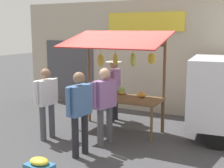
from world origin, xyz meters
TOP-DOWN VIEW (x-y plane):
  - ground_plane at (0.00, 0.00)m, footprint 40.00×40.00m
  - street_backdrop at (0.06, -2.20)m, footprint 9.00×0.30m
  - market_stall at (-0.01, -0.04)m, footprint 2.50×1.46m
  - vendor_with_sunhat at (0.48, -0.75)m, footprint 0.44×0.72m
  - shopper_in_grey_tee at (-0.00, 1.72)m, footprint 0.31×0.71m
  - shopper_with_shopping_bag at (1.21, 1.25)m, footprint 0.30×0.70m
  - shopper_in_striped_shirt at (-0.17, 0.97)m, footprint 0.36×0.70m

SIDE VIEW (x-z plane):
  - ground_plane at x=0.00m, z-range 0.00..0.00m
  - shopper_with_shopping_bag at x=1.21m, z-range 0.13..1.79m
  - shopper_in_grey_tee at x=0.00m, z-range 0.14..1.86m
  - shopper_in_striped_shirt at x=-0.17m, z-range 0.15..1.86m
  - vendor_with_sunhat at x=0.48m, z-range 0.16..1.86m
  - market_stall at x=-0.01m, z-range 0.29..2.79m
  - street_backdrop at x=0.06m, z-range 0.00..3.40m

